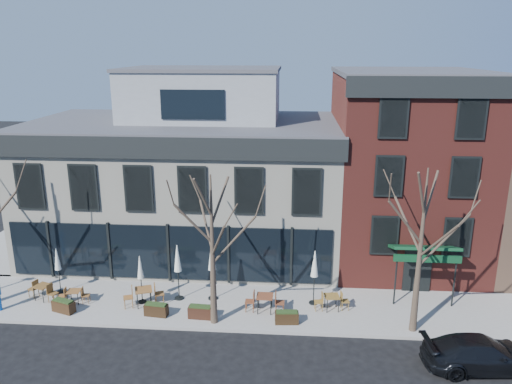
{
  "coord_description": "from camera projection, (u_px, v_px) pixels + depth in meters",
  "views": [
    {
      "loc": [
        6.46,
        -24.18,
        12.33
      ],
      "look_at": [
        4.5,
        2.0,
        4.75
      ],
      "focal_mm": 35.0,
      "sensor_mm": 36.0,
      "label": 1
    }
  ],
  "objects": [
    {
      "name": "umbrella_1",
      "position": [
        140.0,
        270.0,
        24.39
      ],
      "size": [
        0.4,
        0.4,
        2.48
      ],
      "color": "black",
      "rests_on": "sidewalk_front"
    },
    {
      "name": "umbrella_2",
      "position": [
        178.0,
        261.0,
        24.64
      ],
      "size": [
        0.47,
        0.47,
        2.91
      ],
      "color": "black",
      "rests_on": "sidewalk_front"
    },
    {
      "name": "tree_right",
      "position": [
        421.0,
        250.0,
        21.33
      ],
      "size": [
        3.72,
        3.77,
        7.48
      ],
      "color": "#382B21",
      "rests_on": "sidewalk_front"
    },
    {
      "name": "sidewalk_front",
      "position": [
        225.0,
        305.0,
        24.74
      ],
      "size": [
        33.5,
        4.7,
        0.15
      ],
      "primitive_type": "cube",
      "color": "gray",
      "rests_on": "ground"
    },
    {
      "name": "planter_1",
      "position": [
        156.0,
        309.0,
        23.56
      ],
      "size": [
        1.14,
        0.57,
        0.61
      ],
      "color": "black",
      "rests_on": "sidewalk_front"
    },
    {
      "name": "sidewalk_side",
      "position": [
        28.0,
        237.0,
        33.58
      ],
      "size": [
        4.5,
        12.0,
        0.15
      ],
      "primitive_type": "cube",
      "color": "gray",
      "rests_on": "ground"
    },
    {
      "name": "umbrella_4",
      "position": [
        315.0,
        267.0,
        24.2
      ],
      "size": [
        0.45,
        0.45,
        2.8
      ],
      "color": "black",
      "rests_on": "sidewalk_front"
    },
    {
      "name": "planter_0",
      "position": [
        63.0,
        306.0,
        23.88
      ],
      "size": [
        1.2,
        0.79,
        0.62
      ],
      "color": "#301E10",
      "rests_on": "sidewalk_front"
    },
    {
      "name": "planter_2",
      "position": [
        200.0,
        312.0,
        23.34
      ],
      "size": [
        1.14,
        0.51,
        0.62
      ],
      "color": "black",
      "rests_on": "sidewalk_front"
    },
    {
      "name": "umbrella_3",
      "position": [
        212.0,
        259.0,
        24.6
      ],
      "size": [
        0.49,
        0.49,
        3.05
      ],
      "color": "black",
      "rests_on": "sidewalk_front"
    },
    {
      "name": "planter_3",
      "position": [
        287.0,
        317.0,
        22.89
      ],
      "size": [
        1.11,
        0.52,
        0.6
      ],
      "color": "black",
      "rests_on": "sidewalk_front"
    },
    {
      "name": "cafe_set_5",
      "position": [
        332.0,
        301.0,
        24.02
      ],
      "size": [
        1.76,
        0.78,
        0.91
      ],
      "color": "brown",
      "rests_on": "sidewalk_front"
    },
    {
      "name": "cafe_set_4",
      "position": [
        265.0,
        302.0,
        23.84
      ],
      "size": [
        1.94,
        0.79,
        1.02
      ],
      "color": "brown",
      "rests_on": "sidewalk_front"
    },
    {
      "name": "cafe_set_2",
      "position": [
        144.0,
        295.0,
        24.43
      ],
      "size": [
        2.05,
        1.15,
        1.06
      ],
      "color": "brown",
      "rests_on": "sidewalk_front"
    },
    {
      "name": "cafe_set_0",
      "position": [
        43.0,
        291.0,
        25.01
      ],
      "size": [
        1.82,
        1.02,
        0.94
      ],
      "color": "brown",
      "rests_on": "sidewalk_front"
    },
    {
      "name": "umbrella_0",
      "position": [
        57.0,
        262.0,
        25.4
      ],
      "size": [
        0.39,
        0.39,
        2.44
      ],
      "color": "black",
      "rests_on": "sidewalk_front"
    },
    {
      "name": "tree_mid",
      "position": [
        213.0,
        249.0,
        22.04
      ],
      "size": [
        3.5,
        3.55,
        7.04
      ],
      "color": "#382B21",
      "rests_on": "sidewalk_front"
    },
    {
      "name": "cafe_set_1",
      "position": [
        74.0,
        295.0,
        24.68
      ],
      "size": [
        1.57,
        0.68,
        0.81
      ],
      "color": "brown",
      "rests_on": "sidewalk_front"
    },
    {
      "name": "parked_sedan",
      "position": [
        481.0,
        354.0,
        19.78
      ],
      "size": [
        4.77,
        2.31,
        1.34
      ],
      "primitive_type": "imported",
      "rotation": [
        0.0,
        0.0,
        1.67
      ],
      "color": "black",
      "rests_on": "ground"
    },
    {
      "name": "ground",
      "position": [
        171.0,
        284.0,
        27.05
      ],
      "size": [
        120.0,
        120.0,
        0.0
      ],
      "primitive_type": "plane",
      "color": "black",
      "rests_on": "ground"
    },
    {
      "name": "corner_building",
      "position": [
        188.0,
        177.0,
        30.59
      ],
      "size": [
        18.39,
        10.39,
        11.1
      ],
      "color": "silver",
      "rests_on": "ground"
    },
    {
      "name": "red_brick_building",
      "position": [
        404.0,
        167.0,
        29.33
      ],
      "size": [
        8.2,
        11.78,
        11.18
      ],
      "color": "maroon",
      "rests_on": "ground"
    }
  ]
}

